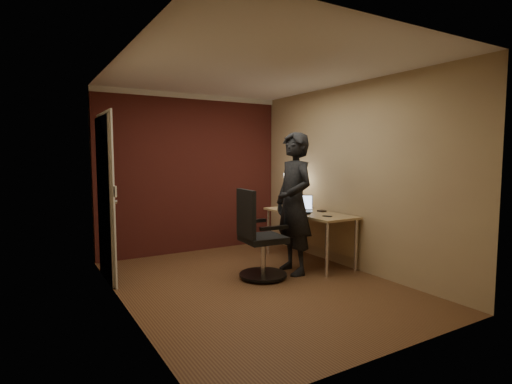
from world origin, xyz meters
TOP-DOWN VIEW (x-y plane):
  - room at (-0.27, 1.54)m, footprint 4.00×4.00m
  - desk at (1.25, 0.46)m, footprint 0.60×1.50m
  - desk_lamp at (1.26, 0.94)m, footprint 0.22×0.22m
  - laptop at (1.14, 0.58)m, footprint 0.42×0.41m
  - mouse at (1.03, 0.31)m, footprint 0.07×0.11m
  - phone at (1.12, -0.00)m, footprint 0.09×0.13m
  - wallet at (1.35, 0.39)m, footprint 0.09×0.11m
  - office_chair at (0.14, 0.15)m, footprint 0.60×0.63m
  - person at (0.68, 0.15)m, footprint 0.49×0.70m

SIDE VIEW (x-z plane):
  - office_chair at x=0.14m, z-range -0.06..1.04m
  - desk at x=1.25m, z-range 0.24..0.97m
  - phone at x=1.12m, z-range 0.73..0.74m
  - wallet at x=1.35m, z-range 0.73..0.75m
  - mouse at x=1.03m, z-range 0.73..0.76m
  - laptop at x=1.14m, z-range 0.68..0.91m
  - person at x=0.68m, z-range 0.00..1.84m
  - desk_lamp at x=1.26m, z-range 0.88..1.41m
  - room at x=-0.27m, z-range -0.63..3.37m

